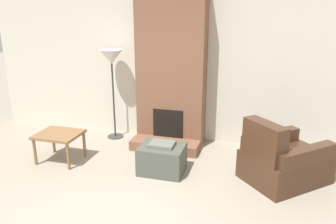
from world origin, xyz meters
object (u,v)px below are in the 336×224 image
object	(u,v)px
armchair	(281,163)
side_table	(59,137)
ottoman	(162,158)
floor_lamp_left	(112,61)

from	to	relation	value
armchair	side_table	distance (m)	3.20
ottoman	floor_lamp_left	size ratio (longest dim) A/B	0.40
armchair	floor_lamp_left	bearing A→B (deg)	30.22
ottoman	side_table	distance (m)	1.60
ottoman	side_table	world-z (taller)	side_table
armchair	side_table	xyz separation A→B (m)	(-3.19, -0.25, 0.11)
ottoman	floor_lamp_left	distance (m)	1.97
armchair	side_table	world-z (taller)	armchair
ottoman	armchair	bearing A→B (deg)	6.23
ottoman	armchair	size ratio (longest dim) A/B	0.48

